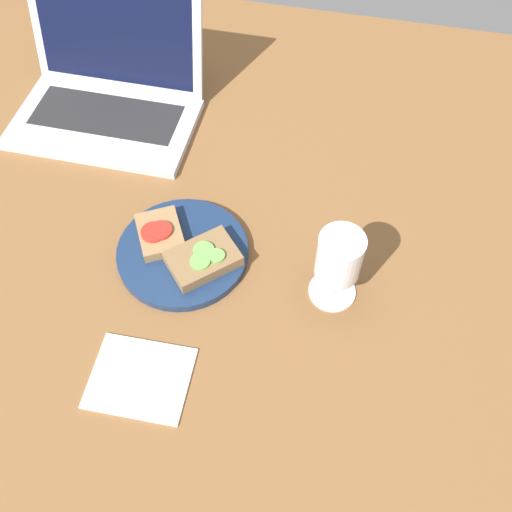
% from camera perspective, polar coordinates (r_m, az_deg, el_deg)
% --- Properties ---
extents(wooden_table, '(1.40, 1.40, 0.03)m').
position_cam_1_polar(wooden_table, '(0.99, -4.13, 1.40)').
color(wooden_table, brown).
rests_on(wooden_table, ground).
extents(plate, '(0.22, 0.22, 0.02)m').
position_cam_1_polar(plate, '(0.96, -7.33, 0.36)').
color(plate, navy).
rests_on(plate, wooden_table).
extents(sandwich_with_cucumber, '(0.13, 0.13, 0.03)m').
position_cam_1_polar(sandwich_with_cucumber, '(0.92, -5.23, -0.27)').
color(sandwich_with_cucumber, brown).
rests_on(sandwich_with_cucumber, plate).
extents(sandwich_with_tomato, '(0.11, 0.11, 0.03)m').
position_cam_1_polar(sandwich_with_tomato, '(0.96, -9.60, 2.25)').
color(sandwich_with_tomato, '#937047').
rests_on(sandwich_with_tomato, plate).
extents(wine_glass, '(0.08, 0.08, 0.14)m').
position_cam_1_polar(wine_glass, '(0.85, 8.27, -0.42)').
color(wine_glass, white).
rests_on(wine_glass, wooden_table).
extents(laptop, '(0.35, 0.27, 0.22)m').
position_cam_1_polar(laptop, '(1.20, -14.56, 15.57)').
color(laptop, silver).
rests_on(laptop, wooden_table).
extents(napkin, '(0.15, 0.12, 0.00)m').
position_cam_1_polar(napkin, '(0.87, -11.50, -11.86)').
color(napkin, white).
rests_on(napkin, wooden_table).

